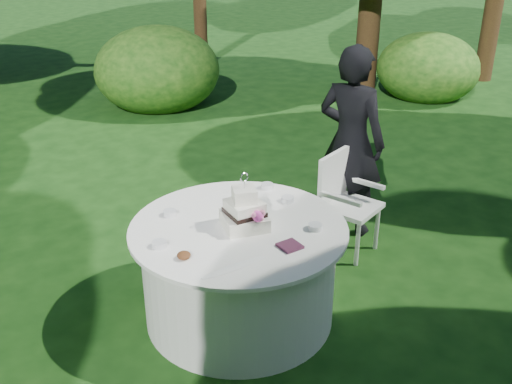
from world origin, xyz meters
TOP-DOWN VIEW (x-y plane):
  - ground at (0.00, 0.00)m, footprint 80.00×80.00m
  - napkins at (0.13, -0.43)m, footprint 0.14×0.14m
  - feather_plume at (-0.31, -0.45)m, footprint 0.48×0.07m
  - guest at (1.59, 0.61)m, footprint 0.64×0.76m
  - table at (0.00, 0.00)m, footprint 1.56×1.56m
  - cake at (0.04, -0.03)m, footprint 0.37×0.37m
  - chair at (1.31, 0.34)m, footprint 0.56×0.56m
  - votives at (0.11, 0.13)m, footprint 1.22×0.86m
  - petal_cups at (-0.08, 0.15)m, footprint 0.98×0.74m

SIDE VIEW (x-z plane):
  - ground at x=0.00m, z-range 0.00..0.00m
  - table at x=0.00m, z-range 0.00..0.77m
  - chair at x=1.31m, z-range 0.07..0.97m
  - feather_plume at x=-0.31m, z-range 0.77..0.78m
  - napkins at x=0.13m, z-range 0.77..0.79m
  - votives at x=0.11m, z-range 0.77..0.81m
  - petal_cups at x=-0.08m, z-range 0.77..0.82m
  - cake at x=0.04m, z-range 0.67..1.09m
  - guest at x=1.59m, z-range 0.00..1.78m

